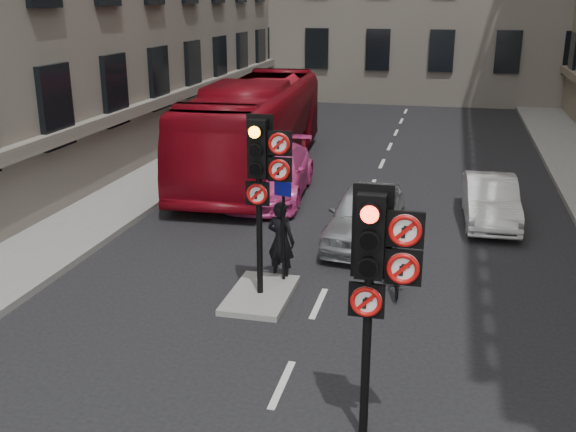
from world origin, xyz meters
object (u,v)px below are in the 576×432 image
at_px(car_silver, 366,214).
at_px(motorcycle, 396,269).
at_px(motorcyclist, 281,241).
at_px(signal_far, 263,168).
at_px(info_sign, 283,217).
at_px(bus_red, 255,127).
at_px(car_white, 490,200).
at_px(signal_near, 377,264).
at_px(car_pink, 273,173).

xyz_separation_m(car_silver, motorcycle, (0.97, -2.78, -0.23)).
distance_m(car_silver, motorcyclist, 3.14).
bearing_deg(signal_far, info_sign, 73.85).
bearing_deg(car_silver, bus_red, 129.86).
xyz_separation_m(signal_far, motorcycle, (2.52, 1.01, -2.23)).
height_order(car_silver, motorcyclist, motorcyclist).
bearing_deg(signal_far, bus_red, 107.10).
distance_m(signal_far, car_white, 7.85).
distance_m(signal_near, bus_red, 14.80).
xyz_separation_m(signal_near, car_white, (1.99, 10.02, -1.97)).
distance_m(signal_far, car_silver, 4.55).
bearing_deg(car_silver, car_white, 38.70).
xyz_separation_m(signal_near, motorcycle, (-0.08, 5.01, -2.11)).
xyz_separation_m(car_pink, motorcyclist, (1.77, -6.02, 0.13)).
bearing_deg(signal_near, car_pink, 111.20).
relative_size(signal_far, bus_red, 0.32).
distance_m(signal_far, car_pink, 7.49).
xyz_separation_m(motorcyclist, info_sign, (0.12, -0.27, 0.63)).
distance_m(bus_red, motorcycle, 10.32).
xyz_separation_m(signal_far, car_silver, (1.54, 3.78, -2.01)).
bearing_deg(motorcycle, signal_far, -166.87).
xyz_separation_m(car_silver, car_pink, (-3.22, 3.25, 0.04)).
distance_m(bus_red, info_sign, 9.49).
bearing_deg(car_pink, info_sign, -77.86).
xyz_separation_m(car_pink, info_sign, (1.89, -6.29, 0.76)).
relative_size(signal_near, motorcycle, 2.29).
height_order(bus_red, motorcyclist, bus_red).
distance_m(car_pink, motorcycle, 7.34).
xyz_separation_m(car_white, car_pink, (-6.27, 1.01, 0.12)).
distance_m(signal_near, motorcyclist, 5.85).
bearing_deg(bus_red, signal_near, -70.77).
distance_m(car_pink, bus_red, 3.07).
height_order(signal_far, car_silver, signal_far).
height_order(signal_far, bus_red, signal_far).
xyz_separation_m(car_white, motorcyclist, (-4.49, -5.01, 0.26)).
relative_size(signal_far, car_pink, 0.70).
xyz_separation_m(car_silver, info_sign, (-1.33, -3.04, 0.80)).
height_order(motorcyclist, info_sign, info_sign).
bearing_deg(car_white, signal_near, -103.73).
height_order(car_pink, bus_red, bus_red).
bearing_deg(info_sign, car_pink, 120.94).
relative_size(car_white, info_sign, 1.75).
distance_m(car_white, motorcyclist, 6.74).
distance_m(bus_red, motorcyclist, 9.22).
height_order(car_silver, car_white, car_silver).
height_order(signal_far, car_pink, signal_far).
height_order(car_silver, car_pink, car_pink).
distance_m(signal_near, car_white, 10.41).
bearing_deg(bus_red, motorcyclist, -73.44).
relative_size(signal_near, car_silver, 0.87).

